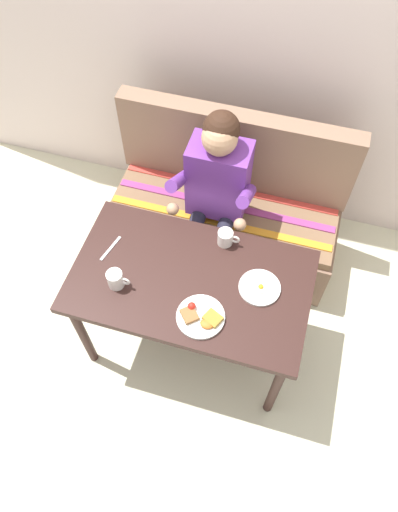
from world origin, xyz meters
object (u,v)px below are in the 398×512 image
object	(u,v)px
couch	(225,213)
coffee_mug	(116,279)
table	(191,287)
fork	(111,248)
plate_eggs	(260,287)
coffee_mug_second	(226,237)
plate_breakfast	(201,317)
person	(215,190)

from	to	relation	value
couch	coffee_mug	size ratio (longest dim) A/B	12.20
table	fork	distance (m)	0.46
plate_eggs	coffee_mug_second	bearing A→B (deg)	136.46
fork	plate_breakfast	bearing A→B (deg)	-9.94
table	plate_breakfast	world-z (taller)	plate_breakfast
coffee_mug	coffee_mug_second	xyz separation A→B (m)	(0.45, 0.40, -0.01)
table	couch	world-z (taller)	couch
table	plate_eggs	distance (m)	0.36
plate_eggs	coffee_mug_second	world-z (taller)	coffee_mug_second
couch	coffee_mug_second	xyz separation A→B (m)	(0.11, -0.50, 0.45)
person	fork	bearing A→B (deg)	-128.23
table	coffee_mug_second	distance (m)	0.31
table	plate_eggs	size ratio (longest dim) A/B	5.80
couch	coffee_mug_second	size ratio (longest dim) A/B	12.20
fork	coffee_mug_second	bearing A→B (deg)	34.12
plate_breakfast	plate_eggs	distance (m)	0.33
person	coffee_mug_second	world-z (taller)	person
table	coffee_mug	size ratio (longest dim) A/B	10.17
table	couch	xyz separation A→B (m)	(0.00, 0.76, -0.32)
person	coffee_mug	bearing A→B (deg)	-112.97
person	coffee_mug_second	bearing A→B (deg)	-66.07
couch	person	world-z (taller)	person
plate_breakfast	coffee_mug_second	size ratio (longest dim) A/B	1.97
couch	person	size ratio (longest dim) A/B	1.19
plate_eggs	fork	size ratio (longest dim) A/B	1.22
plate_eggs	fork	world-z (taller)	plate_eggs
coffee_mug	plate_eggs	bearing A→B (deg)	14.52
couch	coffee_mug	bearing A→B (deg)	-110.76
plate_eggs	fork	distance (m)	0.79
coffee_mug_second	fork	size ratio (longest dim) A/B	0.69
couch	plate_breakfast	size ratio (longest dim) A/B	6.20
person	plate_eggs	size ratio (longest dim) A/B	5.86
plate_breakfast	coffee_mug	distance (m)	0.45
table	plate_eggs	xyz separation A→B (m)	(0.34, 0.04, 0.09)
table	coffee_mug_second	world-z (taller)	coffee_mug_second
coffee_mug	coffee_mug_second	distance (m)	0.60
table	couch	size ratio (longest dim) A/B	0.83
couch	plate_breakfast	world-z (taller)	couch
person	coffee_mug	xyz separation A→B (m)	(-0.31, -0.72, 0.04)
couch	coffee_mug_second	bearing A→B (deg)	-77.55
plate_breakfast	plate_eggs	xyz separation A→B (m)	(0.23, 0.24, -0.00)
coffee_mug_second	person	bearing A→B (deg)	113.93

